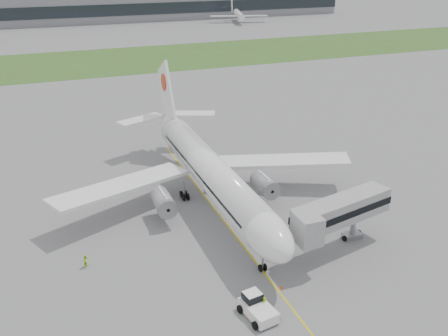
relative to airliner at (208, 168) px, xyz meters
name	(u,v)px	position (x,y,z in m)	size (l,w,h in m)	color
ground	(219,215)	(0.00, -4.87, -5.66)	(600.00, 600.00, 0.00)	slate
apron_markings	(232,231)	(0.00, -9.87, -5.66)	(70.00, 70.00, 0.04)	gold
grass_strip	(100,62)	(0.00, 115.13, -5.65)	(600.00, 50.00, 0.02)	#395720
terminal_building	(68,10)	(0.00, 225.00, 1.34)	(320.00, 22.30, 14.00)	gray
airliner	(208,168)	(0.00, 0.00, 0.00)	(48.13, 53.95, 17.88)	white
pushback_tug	(257,307)	(-4.05, -26.93, -4.61)	(3.61, 4.81, 2.29)	white
jet_bridge	(337,213)	(10.69, -18.93, -0.24)	(15.60, 7.59, 7.32)	#A4A4A7
safety_cone_left	(247,315)	(-5.12, -26.89, -5.40)	(0.39, 0.39, 0.53)	#F64F0C
safety_cone_right	(281,287)	(0.50, -23.89, -5.40)	(0.38, 0.38, 0.53)	#F64F0C
ground_crew_near	(264,304)	(-3.12, -26.78, -4.70)	(0.70, 0.46, 1.93)	#9CC621
ground_crew_far	(86,261)	(-19.94, -11.22, -4.82)	(0.82, 0.64, 1.69)	#ACEC27
distant_aircraft_right	(239,23)	(86.81, 194.81, -5.66)	(31.31, 27.63, 11.97)	white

